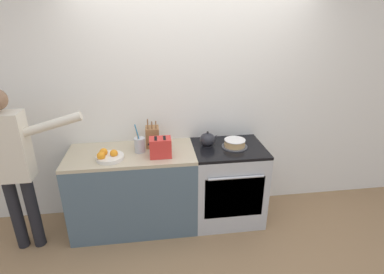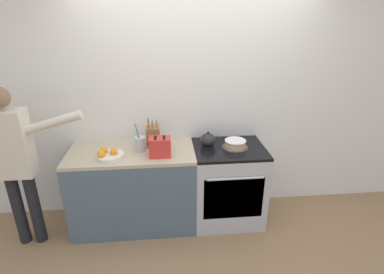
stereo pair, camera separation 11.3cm
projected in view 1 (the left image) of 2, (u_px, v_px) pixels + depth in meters
ground_plane at (203, 236)px, 3.21m from camera, size 16.00×16.00×0.00m
wall_back at (194, 102)px, 3.30m from camera, size 8.00×0.04×2.60m
counter_cabinet at (134, 189)px, 3.24m from camera, size 1.31×0.63×0.89m
stove_range at (227, 183)px, 3.36m from camera, size 0.76×0.66×0.89m
layer_cake at (235, 143)px, 3.18m from camera, size 0.27×0.27×0.08m
tea_kettle at (208, 139)px, 3.21m from camera, size 0.20×0.17×0.17m
knife_block at (152, 137)px, 3.18m from camera, size 0.14×0.15×0.31m
utensil_crock at (140, 145)px, 3.05m from camera, size 0.11×0.11×0.31m
fruit_bowl at (109, 156)px, 2.91m from camera, size 0.27×0.27×0.10m
toaster at (160, 147)px, 2.95m from camera, size 0.23×0.15×0.20m
person_baker at (12, 160)px, 2.72m from camera, size 0.93×0.20×1.63m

